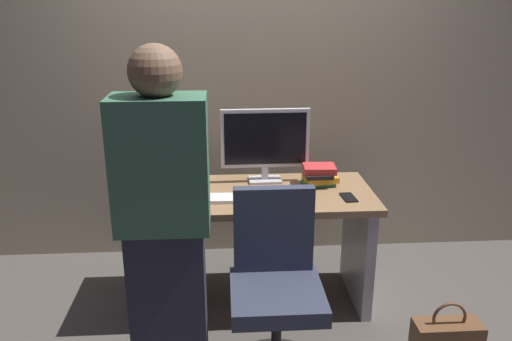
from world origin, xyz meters
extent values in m
plane|color=#4C4742|center=(0.00, 0.00, 0.00)|extent=(9.00, 9.00, 0.00)
cube|color=tan|center=(0.00, 0.76, 1.50)|extent=(6.40, 0.10, 3.00)
cube|color=#93704C|center=(0.00, 0.00, 0.70)|extent=(1.39, 0.65, 0.04)
cube|color=#B2B2B7|center=(-0.63, 0.00, 0.34)|extent=(0.06, 0.57, 0.68)
cube|color=#B2B2B7|center=(0.63, 0.00, 0.34)|extent=(0.06, 0.57, 0.68)
cylinder|color=black|center=(0.06, -0.71, 0.23)|extent=(0.05, 0.05, 0.39)
cube|color=#33384C|center=(0.06, -0.71, 0.46)|extent=(0.44, 0.44, 0.08)
cube|color=#33384C|center=(0.06, -0.52, 0.72)|extent=(0.40, 0.06, 0.44)
cube|color=#262838|center=(-0.45, -0.75, 0.42)|extent=(0.34, 0.20, 0.85)
cube|color=#38664C|center=(-0.45, -0.75, 1.14)|extent=(0.40, 0.24, 0.58)
sphere|color=brown|center=(-0.45, -0.75, 1.53)|extent=(0.22, 0.22, 0.22)
cube|color=silver|center=(0.07, 0.19, 0.73)|extent=(0.20, 0.14, 0.02)
cube|color=silver|center=(0.07, 0.19, 0.78)|extent=(0.04, 0.03, 0.08)
cube|color=silver|center=(0.07, 0.19, 1.00)|extent=(0.54, 0.04, 0.36)
cube|color=black|center=(0.07, 0.17, 1.00)|extent=(0.50, 0.02, 0.32)
cube|color=white|center=(-0.11, -0.12, 0.73)|extent=(0.43, 0.14, 0.02)
ellipsoid|color=black|center=(0.19, -0.12, 0.74)|extent=(0.06, 0.10, 0.03)
cylinder|color=silver|center=(-0.50, -0.14, 0.77)|extent=(0.07, 0.07, 0.10)
cylinder|color=#3372B2|center=(-0.43, 0.22, 0.77)|extent=(0.07, 0.07, 0.09)
cube|color=#338C59|center=(0.39, 0.09, 0.73)|extent=(0.20, 0.15, 0.02)
cube|color=gold|center=(0.40, 0.10, 0.76)|extent=(0.21, 0.18, 0.04)
cube|color=black|center=(0.39, 0.09, 0.79)|extent=(0.16, 0.16, 0.02)
cube|color=red|center=(0.39, 0.10, 0.83)|extent=(0.20, 0.17, 0.04)
cube|color=black|center=(0.52, -0.13, 0.73)|extent=(0.08, 0.15, 0.01)
torus|color=brown|center=(0.93, -0.69, 0.29)|extent=(0.18, 0.02, 0.18)
camera|label=1|loc=(-0.18, -2.84, 1.80)|focal=36.38mm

